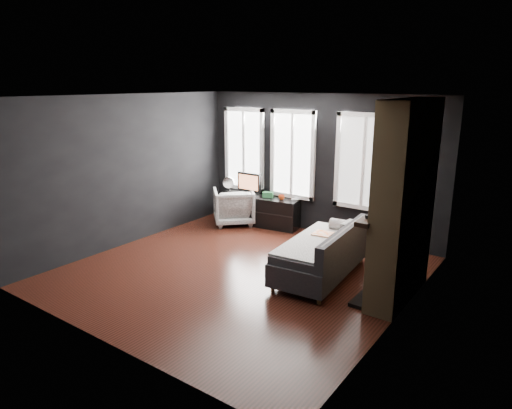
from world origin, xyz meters
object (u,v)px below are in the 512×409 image
Objects in this scene: mug at (281,197)px; book at (292,194)px; armchair at (234,205)px; media_console at (259,210)px; monitor at (249,182)px; mantel_vase at (397,196)px; sofa at (321,251)px.

book is at bearing 52.82° from mug.
media_console is (0.46, 0.29, -0.11)m from armchair.
monitor is at bearing 173.05° from media_console.
monitor reaches higher than mug.
book is 2.97m from mantel_vase.
armchair is 0.57m from monitor.
mantel_vase is (2.57, -1.36, 0.61)m from book.
book is at bearing 152.01° from mantel_vase.
media_console is 3.06× the size of monitor.
sofa is at bearing 109.81° from armchair.
sofa is at bearing -31.90° from monitor.
armchair is 4.34× the size of mantel_vase.
armchair is 0.55m from media_console.
armchair is at bearing -157.87° from book.
media_console is at bearing 159.89° from mantel_vase.
sofa reaches higher than mug.
armchair reaches higher than mug.
mantel_vase reaches higher than media_console.
sofa is at bearing -48.29° from book.
media_console is at bearing 179.47° from mug.
mug is (-1.75, 1.63, 0.26)m from sofa.
mug reaches higher than media_console.
sofa is 3.33× the size of monitor.
monitor reaches higher than armchair.
mantel_vase is at bearing 20.74° from sofa.
monitor is at bearing 161.33° from mantel_vase.
monitor is 3.04× the size of mantel_vase.
armchair is at bearing 149.30° from sofa.
armchair is at bearing 166.35° from mantel_vase.
monitor is 0.83m from mug.
sofa reaches higher than media_console.
mug is at bearing 156.32° from mantel_vase.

